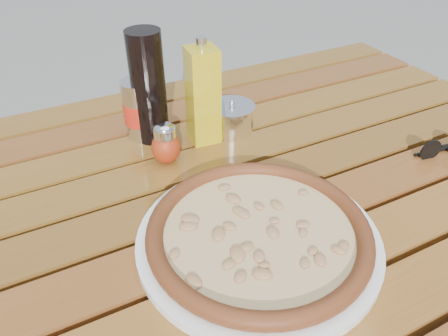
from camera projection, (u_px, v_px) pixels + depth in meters
name	position (u px, v px, depth m)	size (l,w,h in m)	color
table	(229.00, 220.00, 0.80)	(1.40, 0.90, 0.75)	#34190C
plate	(258.00, 239.00, 0.65)	(0.36, 0.36, 0.01)	white
pizza	(259.00, 232.00, 0.64)	(0.45, 0.45, 0.03)	beige
pepper_shaker	(166.00, 144.00, 0.80)	(0.07, 0.07, 0.08)	#B23414
oregano_shaker	(216.00, 119.00, 0.88)	(0.07, 0.07, 0.08)	#353917
dark_bottle	(148.00, 88.00, 0.83)	(0.07, 0.07, 0.22)	black
soda_can	(140.00, 110.00, 0.86)	(0.07, 0.07, 0.12)	silver
olive_oil_cruet	(203.00, 96.00, 0.83)	(0.06, 0.06, 0.21)	gold
parmesan_tin	(232.00, 118.00, 0.90)	(0.13, 0.13, 0.07)	white
sunglasses	(443.00, 148.00, 0.83)	(0.11, 0.04, 0.04)	black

